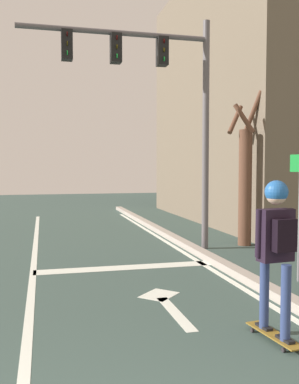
{
  "coord_description": "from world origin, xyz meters",
  "views": [
    {
      "loc": [
        -0.07,
        -1.61,
        1.98
      ],
      "look_at": [
        1.53,
        4.85,
        1.59
      ],
      "focal_mm": 40.41,
      "sensor_mm": 36.0,
      "label": 1
    }
  ],
  "objects_px": {
    "skater": "(276,236)",
    "traffic_signal_mast": "(155,84)",
    "roadside_tree": "(245,180)",
    "skateboard": "(274,335)"
  },
  "relations": [
    {
      "from": "skater",
      "to": "traffic_signal_mast",
      "type": "distance_m",
      "value": 6.05
    },
    {
      "from": "roadside_tree",
      "to": "skater",
      "type": "bearing_deg",
      "value": -113.12
    },
    {
      "from": "skateboard",
      "to": "skater",
      "type": "bearing_deg",
      "value": -84.04
    },
    {
      "from": "skateboard",
      "to": "roadside_tree",
      "type": "relative_size",
      "value": 0.23
    },
    {
      "from": "skater",
      "to": "roadside_tree",
      "type": "xyz_separation_m",
      "value": [
        2.39,
        5.6,
        0.45
      ]
    },
    {
      "from": "skateboard",
      "to": "traffic_signal_mast",
      "type": "xyz_separation_m",
      "value": [
        0.0,
        5.41,
        3.83
      ]
    },
    {
      "from": "skater",
      "to": "skateboard",
      "type": "bearing_deg",
      "value": 95.96
    },
    {
      "from": "traffic_signal_mast",
      "to": "roadside_tree",
      "type": "bearing_deg",
      "value": 4.25
    },
    {
      "from": "skater",
      "to": "traffic_signal_mast",
      "type": "relative_size",
      "value": 0.32
    },
    {
      "from": "skater",
      "to": "traffic_signal_mast",
      "type": "bearing_deg",
      "value": 89.99
    }
  ]
}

